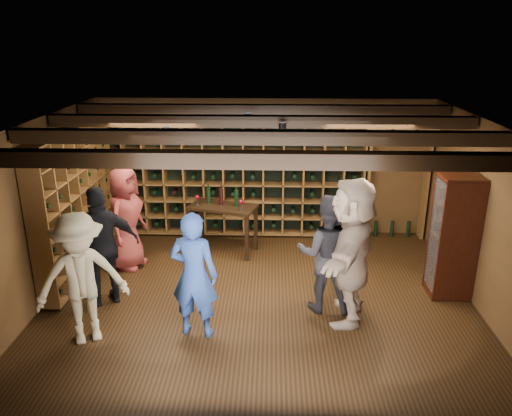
{
  "coord_description": "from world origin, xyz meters",
  "views": [
    {
      "loc": [
        0.16,
        -6.33,
        3.6
      ],
      "look_at": [
        -0.05,
        0.2,
        1.28
      ],
      "focal_mm": 35.0,
      "sensor_mm": 36.0,
      "label": 1
    }
  ],
  "objects_px": {
    "display_cabinet": "(453,239)",
    "man_blue_shirt": "(194,275)",
    "guest_khaki": "(81,279)",
    "man_grey_suit": "(326,254)",
    "guest_woman_black": "(102,247)",
    "guest_red_floral": "(126,218)",
    "guest_beige": "(351,250)",
    "tasting_table": "(223,211)"
  },
  "relations": [
    {
      "from": "man_blue_shirt",
      "to": "tasting_table",
      "type": "bearing_deg",
      "value": -83.07
    },
    {
      "from": "display_cabinet",
      "to": "tasting_table",
      "type": "xyz_separation_m",
      "value": [
        -3.37,
        1.37,
        -0.11
      ]
    },
    {
      "from": "man_blue_shirt",
      "to": "man_grey_suit",
      "type": "bearing_deg",
      "value": -148.89
    },
    {
      "from": "man_grey_suit",
      "to": "guest_red_floral",
      "type": "bearing_deg",
      "value": -15.03
    },
    {
      "from": "man_grey_suit",
      "to": "guest_khaki",
      "type": "distance_m",
      "value": 3.1
    },
    {
      "from": "guest_red_floral",
      "to": "guest_woman_black",
      "type": "bearing_deg",
      "value": -165.57
    },
    {
      "from": "man_blue_shirt",
      "to": "man_grey_suit",
      "type": "xyz_separation_m",
      "value": [
        1.67,
        0.66,
        0.01
      ]
    },
    {
      "from": "guest_red_floral",
      "to": "guest_khaki",
      "type": "relative_size",
      "value": 1.0
    },
    {
      "from": "guest_woman_black",
      "to": "tasting_table",
      "type": "height_order",
      "value": "guest_woman_black"
    },
    {
      "from": "display_cabinet",
      "to": "guest_red_floral",
      "type": "bearing_deg",
      "value": 171.41
    },
    {
      "from": "man_blue_shirt",
      "to": "man_grey_suit",
      "type": "relative_size",
      "value": 0.99
    },
    {
      "from": "guest_red_floral",
      "to": "tasting_table",
      "type": "height_order",
      "value": "guest_red_floral"
    },
    {
      "from": "tasting_table",
      "to": "guest_woman_black",
      "type": "bearing_deg",
      "value": -112.96
    },
    {
      "from": "man_grey_suit",
      "to": "tasting_table",
      "type": "xyz_separation_m",
      "value": [
        -1.56,
        1.84,
        -0.08
      ]
    },
    {
      "from": "display_cabinet",
      "to": "guest_woman_black",
      "type": "bearing_deg",
      "value": -175.21
    },
    {
      "from": "man_blue_shirt",
      "to": "guest_khaki",
      "type": "distance_m",
      "value": 1.33
    },
    {
      "from": "display_cabinet",
      "to": "tasting_table",
      "type": "distance_m",
      "value": 3.64
    },
    {
      "from": "man_grey_suit",
      "to": "guest_red_floral",
      "type": "height_order",
      "value": "guest_red_floral"
    },
    {
      "from": "man_grey_suit",
      "to": "guest_red_floral",
      "type": "relative_size",
      "value": 0.99
    },
    {
      "from": "display_cabinet",
      "to": "man_grey_suit",
      "type": "height_order",
      "value": "display_cabinet"
    },
    {
      "from": "guest_red_floral",
      "to": "guest_woman_black",
      "type": "distance_m",
      "value": 1.14
    },
    {
      "from": "guest_woman_black",
      "to": "tasting_table",
      "type": "distance_m",
      "value": 2.3
    },
    {
      "from": "guest_red_floral",
      "to": "tasting_table",
      "type": "xyz_separation_m",
      "value": [
        1.46,
        0.64,
        -0.09
      ]
    },
    {
      "from": "man_blue_shirt",
      "to": "guest_beige",
      "type": "bearing_deg",
      "value": -157.76
    },
    {
      "from": "guest_khaki",
      "to": "guest_beige",
      "type": "xyz_separation_m",
      "value": [
        3.27,
        0.62,
        0.14
      ]
    },
    {
      "from": "display_cabinet",
      "to": "man_grey_suit",
      "type": "relative_size",
      "value": 1.07
    },
    {
      "from": "display_cabinet",
      "to": "man_blue_shirt",
      "type": "relative_size",
      "value": 1.08
    },
    {
      "from": "display_cabinet",
      "to": "man_blue_shirt",
      "type": "xyz_separation_m",
      "value": [
        -3.48,
        -1.13,
        -0.04
      ]
    },
    {
      "from": "man_blue_shirt",
      "to": "guest_woman_black",
      "type": "relative_size",
      "value": 0.96
    },
    {
      "from": "guest_red_floral",
      "to": "guest_beige",
      "type": "bearing_deg",
      "value": -98.73
    },
    {
      "from": "man_grey_suit",
      "to": "guest_woman_black",
      "type": "relative_size",
      "value": 0.97
    },
    {
      "from": "display_cabinet",
      "to": "man_grey_suit",
      "type": "bearing_deg",
      "value": -165.51
    },
    {
      "from": "guest_red_floral",
      "to": "tasting_table",
      "type": "bearing_deg",
      "value": -51.97
    },
    {
      "from": "man_grey_suit",
      "to": "tasting_table",
      "type": "distance_m",
      "value": 2.41
    },
    {
      "from": "guest_beige",
      "to": "tasting_table",
      "type": "relative_size",
      "value": 1.59
    },
    {
      "from": "display_cabinet",
      "to": "guest_red_floral",
      "type": "relative_size",
      "value": 1.06
    },
    {
      "from": "tasting_table",
      "to": "man_blue_shirt",
      "type": "bearing_deg",
      "value": -75.87
    },
    {
      "from": "man_blue_shirt",
      "to": "display_cabinet",
      "type": "bearing_deg",
      "value": -152.58
    },
    {
      "from": "guest_red_floral",
      "to": "tasting_table",
      "type": "distance_m",
      "value": 1.6
    },
    {
      "from": "man_grey_suit",
      "to": "guest_beige",
      "type": "height_order",
      "value": "guest_beige"
    },
    {
      "from": "man_grey_suit",
      "to": "guest_beige",
      "type": "bearing_deg",
      "value": 149.01
    },
    {
      "from": "guest_woman_black",
      "to": "tasting_table",
      "type": "relative_size",
      "value": 1.39
    }
  ]
}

